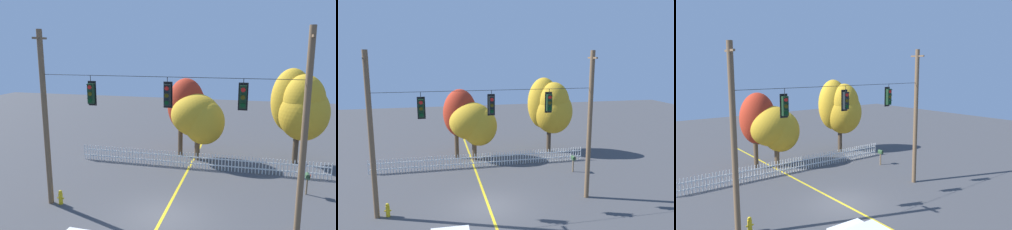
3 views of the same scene
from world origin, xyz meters
The scene contains 12 objects.
ground centered at (0.00, 0.00, 0.00)m, with size 80.00×80.00×0.00m, color #424244.
lane_centerline_stripe centered at (0.00, 0.00, 0.00)m, with size 0.16×36.00×0.01m, color gold.
signal_support_span centered at (0.00, 0.00, 4.71)m, with size 12.97×1.10×9.27m.
traffic_signal_northbound_primary centered at (-3.67, 0.01, 6.13)m, with size 0.43×0.38×1.52m.
traffic_signal_southbound_primary centered at (0.22, 0.01, 6.18)m, with size 0.43×0.38×1.47m.
traffic_signal_westbound_side centered at (3.68, 0.01, 6.22)m, with size 0.43×0.38×1.44m.
white_picket_fence centered at (0.61, 7.23, 0.57)m, with size 17.40×0.06×1.13m.
autumn_maple_near_fence centered at (-0.81, 10.21, 4.04)m, with size 2.93×2.68×6.09m.
autumn_maple_mid centered at (0.35, 9.37, 3.18)m, with size 4.09×3.30×5.01m.
autumn_oak_far_east centered at (7.45, 10.14, 4.26)m, with size 4.03×3.49×6.93m.
fire_hydrant centered at (-5.75, 0.00, 0.39)m, with size 0.38×0.22×0.80m.
roadside_mailbox centered at (7.40, 4.52, 1.04)m, with size 0.25×0.44×1.29m.
Camera 2 is at (-2.92, -18.29, 9.02)m, focal length 35.23 mm.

